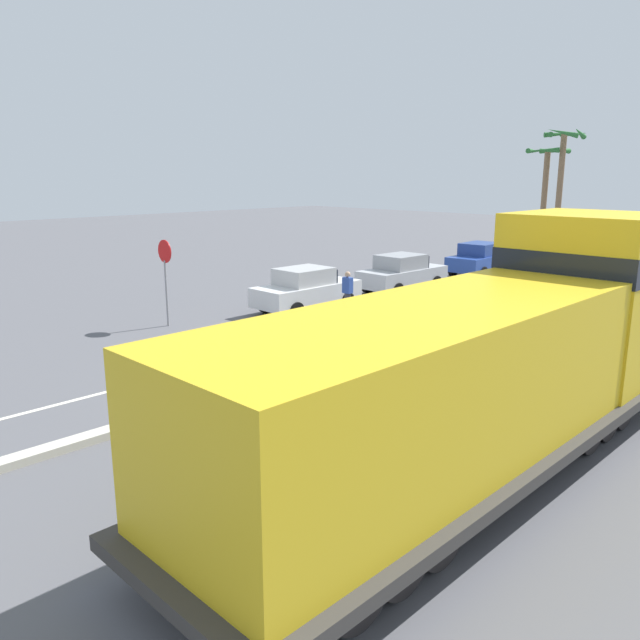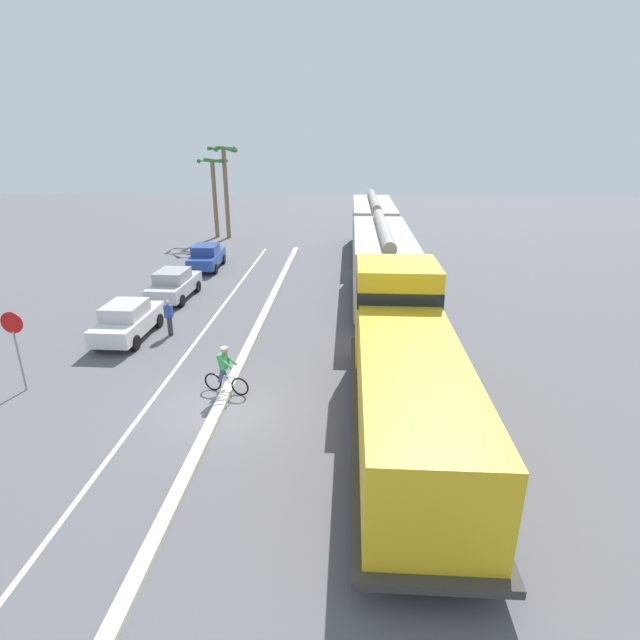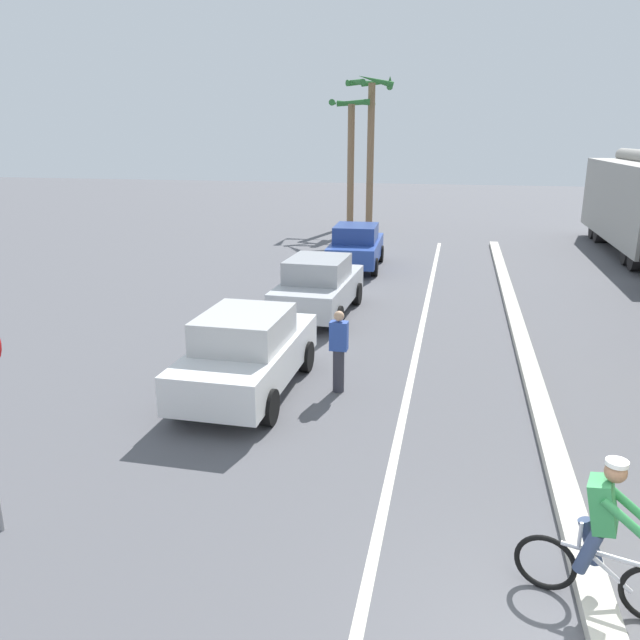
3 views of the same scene
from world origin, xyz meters
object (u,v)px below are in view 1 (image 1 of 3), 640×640
(locomotive, at_px, (496,364))
(parked_car_blue, at_px, (481,259))
(stop_sign, at_px, (165,266))
(parked_car_silver, at_px, (402,273))
(parked_car_white, at_px, (306,289))
(palm_tree_near, at_px, (546,178))
(pedestrian_by_cars, at_px, (347,293))
(cyclist, at_px, (322,339))
(palm_tree_far, at_px, (562,165))

(locomotive, xyz_separation_m, parked_car_blue, (-11.08, 18.33, -0.98))
(stop_sign, bearing_deg, parked_car_silver, 80.26)
(parked_car_white, xyz_separation_m, parked_car_silver, (0.16, 5.56, 0.00))
(locomotive, height_order, palm_tree_near, palm_tree_near)
(stop_sign, bearing_deg, palm_tree_near, 90.61)
(parked_car_blue, relative_size, pedestrian_by_cars, 2.64)
(parked_car_silver, height_order, stop_sign, stop_sign)
(parked_car_silver, relative_size, parked_car_blue, 0.99)
(cyclist, height_order, pedestrian_by_cars, cyclist)
(parked_car_blue, height_order, cyclist, cyclist)
(parked_car_blue, height_order, palm_tree_near, palm_tree_near)
(parked_car_blue, relative_size, cyclist, 2.49)
(stop_sign, distance_m, palm_tree_far, 27.75)
(stop_sign, xyz_separation_m, palm_tree_near, (-0.30, 27.74, 2.65))
(parked_car_white, relative_size, palm_tree_far, 0.55)
(locomotive, relative_size, parked_car_white, 2.75)
(parked_car_white, height_order, stop_sign, stop_sign)
(parked_car_silver, height_order, cyclist, cyclist)
(stop_sign, xyz_separation_m, palm_tree_far, (0.76, 27.52, 3.45))
(parked_car_white, xyz_separation_m, pedestrian_by_cars, (1.69, 0.39, 0.03))
(cyclist, relative_size, palm_tree_near, 0.26)
(cyclist, distance_m, pedestrian_by_cars, 6.27)
(parked_car_silver, relative_size, cyclist, 2.48)
(cyclist, xyz_separation_m, palm_tree_near, (-7.32, 27.54, 3.85))
(parked_car_silver, bearing_deg, palm_tree_far, 93.44)
(parked_car_blue, relative_size, palm_tree_near, 0.65)
(palm_tree_near, relative_size, palm_tree_far, 0.85)
(locomotive, xyz_separation_m, pedestrian_by_cars, (-9.54, 6.70, -0.95))
(parked_car_silver, height_order, palm_tree_near, palm_tree_near)
(locomotive, height_order, parked_car_blue, locomotive)
(parked_car_silver, distance_m, parked_car_blue, 6.46)
(parked_car_silver, relative_size, palm_tree_near, 0.65)
(locomotive, xyz_separation_m, palm_tree_near, (-13.16, 29.18, 2.87))
(parked_car_blue, bearing_deg, cyclist, -72.55)
(parked_car_white, distance_m, stop_sign, 5.27)
(parked_car_white, xyz_separation_m, cyclist, (5.40, -4.67, 0.00))
(pedestrian_by_cars, bearing_deg, parked_car_blue, 97.56)
(stop_sign, height_order, palm_tree_far, palm_tree_far)
(stop_sign, distance_m, pedestrian_by_cars, 6.33)
(parked_car_white, bearing_deg, pedestrian_by_cars, 13.05)
(cyclist, xyz_separation_m, stop_sign, (-7.02, -0.20, 1.21))
(palm_tree_far, bearing_deg, locomotive, -67.33)
(locomotive, relative_size, palm_tree_near, 1.78)
(parked_car_blue, xyz_separation_m, stop_sign, (-1.78, -16.88, 1.21))
(parked_car_blue, distance_m, pedestrian_by_cars, 11.73)
(stop_sign, distance_m, palm_tree_near, 27.86)
(parked_car_white, height_order, pedestrian_by_cars, same)
(stop_sign, bearing_deg, parked_car_white, 71.49)
(parked_car_blue, distance_m, cyclist, 17.49)
(parked_car_silver, distance_m, palm_tree_near, 17.86)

